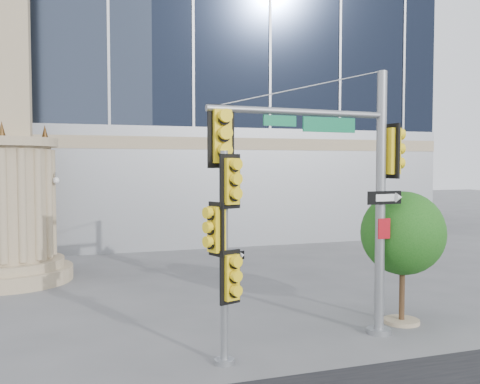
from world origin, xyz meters
name	(u,v)px	position (x,y,z in m)	size (l,w,h in m)	color
ground	(253,344)	(0.00, 0.00, 0.00)	(120.00, 120.00, 0.00)	#545456
monument	(5,126)	(-6.00, 9.00, 5.52)	(4.40, 4.40, 16.60)	tan
main_signal_pole	(341,173)	(2.04, -0.40, 3.98)	(5.00, 0.86, 6.43)	slate
secondary_signal_pole	(225,240)	(-1.02, -1.11, 2.62)	(0.84, 0.60, 4.46)	slate
street_tree	(404,237)	(4.30, 0.28, 2.29)	(2.23, 2.18, 3.48)	tan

